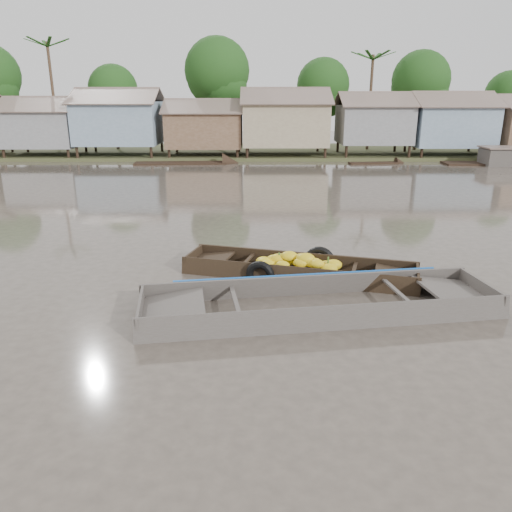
{
  "coord_description": "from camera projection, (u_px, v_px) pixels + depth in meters",
  "views": [
    {
      "loc": [
        0.12,
        -11.04,
        4.85
      ],
      "look_at": [
        0.15,
        1.42,
        0.8
      ],
      "focal_mm": 35.0,
      "sensor_mm": 36.0,
      "label": 1
    }
  ],
  "objects": [
    {
      "name": "distant_boats",
      "position": [
        476.0,
        164.0,
        34.85
      ],
      "size": [
        34.88,
        14.2,
        1.38
      ],
      "color": "black",
      "rests_on": "ground"
    },
    {
      "name": "banana_boat",
      "position": [
        296.0,
        268.0,
        13.99
      ],
      "size": [
        6.65,
        3.24,
        0.94
      ],
      "rotation": [
        0.0,
        0.0,
        -0.27
      ],
      "color": "black",
      "rests_on": "ground"
    },
    {
      "name": "ground",
      "position": [
        250.0,
        306.0,
        12.0
      ],
      "size": [
        120.0,
        120.0,
        0.0
      ],
      "primitive_type": "plane",
      "color": "#453D35",
      "rests_on": "ground"
    },
    {
      "name": "riverbank",
      "position": [
        290.0,
        117.0,
        41.36
      ],
      "size": [
        120.0,
        12.47,
        10.22
      ],
      "color": "#384723",
      "rests_on": "ground"
    },
    {
      "name": "viewer_boat",
      "position": [
        319.0,
        307.0,
        11.72
      ],
      "size": [
        8.55,
        3.36,
        0.67
      ],
      "rotation": [
        0.0,
        0.0,
        0.15
      ],
      "color": "#443E39",
      "rests_on": "ground"
    }
  ]
}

